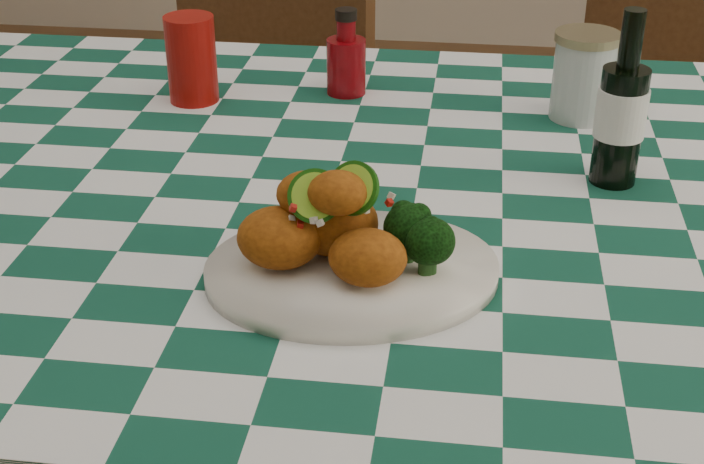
% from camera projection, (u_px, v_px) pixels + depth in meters
% --- Properties ---
extents(dining_table, '(1.66, 1.06, 0.79)m').
position_uv_depth(dining_table, '(408.00, 439.00, 1.38)').
color(dining_table, '#114834').
rests_on(dining_table, ground).
extents(plate, '(0.34, 0.29, 0.02)m').
position_uv_depth(plate, '(352.00, 271.00, 1.00)').
color(plate, silver).
rests_on(plate, dining_table).
extents(fried_chicken_pile, '(0.16, 0.12, 0.10)m').
position_uv_depth(fried_chicken_pile, '(339.00, 218.00, 0.97)').
color(fried_chicken_pile, '#A14F0F').
rests_on(fried_chicken_pile, plate).
extents(broccoli_side, '(0.08, 0.08, 0.06)m').
position_uv_depth(broccoli_side, '(428.00, 236.00, 0.98)').
color(broccoli_side, black).
rests_on(broccoli_side, plate).
extents(red_tumbler, '(0.08, 0.08, 0.13)m').
position_uv_depth(red_tumbler, '(191.00, 59.00, 1.41)').
color(red_tumbler, maroon).
rests_on(red_tumbler, dining_table).
extents(ketchup_bottle, '(0.07, 0.07, 0.13)m').
position_uv_depth(ketchup_bottle, '(346.00, 52.00, 1.44)').
color(ketchup_bottle, '#6E050A').
rests_on(ketchup_bottle, dining_table).
extents(mason_jar, '(0.10, 0.10, 0.12)m').
position_uv_depth(mason_jar, '(584.00, 76.00, 1.35)').
color(mason_jar, '#B2BCBA').
rests_on(mason_jar, dining_table).
extents(beer_bottle, '(0.06, 0.06, 0.21)m').
position_uv_depth(beer_bottle, '(623.00, 99.00, 1.15)').
color(beer_bottle, black).
rests_on(beer_bottle, dining_table).
extents(wooden_chair_left, '(0.60, 0.62, 1.03)m').
position_uv_depth(wooden_chair_left, '(223.00, 133.00, 2.03)').
color(wooden_chair_left, '#472814').
rests_on(wooden_chair_left, ground).
extents(wooden_chair_right, '(0.63, 0.64, 1.02)m').
position_uv_depth(wooden_chair_right, '(652.00, 155.00, 1.93)').
color(wooden_chair_right, '#472814').
rests_on(wooden_chair_right, ground).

